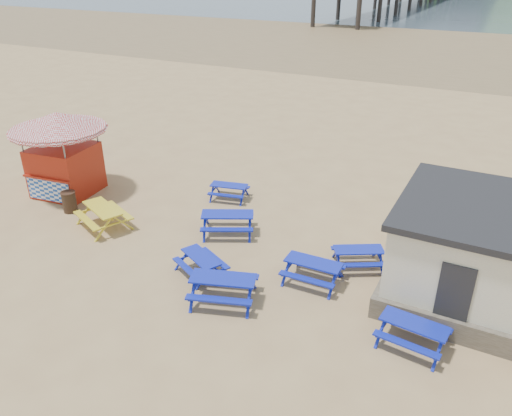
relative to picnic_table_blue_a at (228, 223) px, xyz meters
The scene contains 12 objects.
ground 1.03m from the picnic_table_blue_a, 116.93° to the right, with size 400.00×400.00×0.00m, color tan.
wet_sand 54.17m from the picnic_table_blue_a, 90.45° to the left, with size 400.00×400.00×0.00m, color olive.
picnic_table_blue_a is the anchor object (origin of this frame).
picnic_table_blue_b 3.13m from the picnic_table_blue_a, 119.39° to the left, with size 1.87×1.64×0.68m.
picnic_table_blue_c 5.24m from the picnic_table_blue_a, ahead, with size 2.15×2.02×0.71m.
picnic_table_blue_d 2.95m from the picnic_table_blue_a, 77.20° to the right, with size 2.07×1.93×0.69m.
picnic_table_blue_e 4.35m from the picnic_table_blue_a, 61.21° to the right, with size 2.45×2.20×0.85m.
picnic_table_blue_f 8.39m from the picnic_table_blue_a, 21.91° to the right, with size 1.95×1.64×0.76m.
picnic_table_yellow 5.00m from the picnic_table_blue_a, 157.95° to the right, with size 2.55×2.34×0.87m.
ice_cream_kiosk 8.67m from the picnic_table_blue_a, behind, with size 4.72×4.72×3.77m.
litter_bin 7.05m from the picnic_table_blue_a, 167.61° to the right, with size 0.62×0.62×0.91m.
picnic_table_blue_g 4.48m from the picnic_table_blue_a, 20.39° to the right, with size 1.89×1.54×0.78m.
Camera 1 is at (9.36, -13.84, 9.64)m, focal length 35.00 mm.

